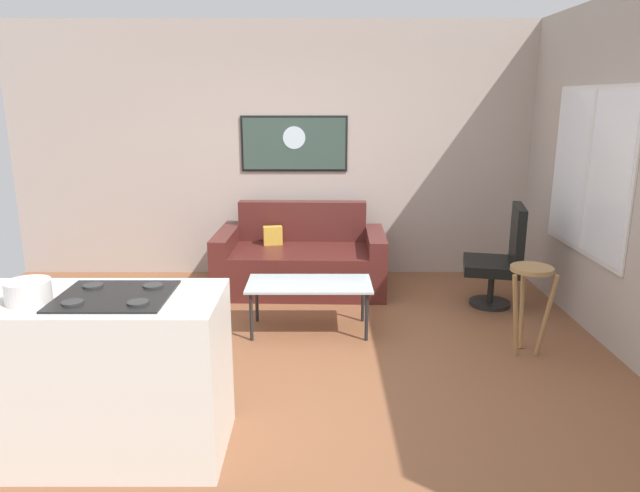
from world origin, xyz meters
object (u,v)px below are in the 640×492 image
object	(u,v)px
couch	(299,262)
bar_stool	(528,287)
wall_painting	(292,144)
coffee_table	(307,287)
mixing_bowl	(26,292)
armchair	(500,258)

from	to	relation	value
couch	bar_stool	world-z (taller)	couch
couch	wall_painting	distance (m)	1.33
coffee_table	couch	bearing A→B (deg)	95.51
couch	wall_painting	xyz separation A→B (m)	(-0.08, 0.57, 1.20)
couch	mixing_bowl	bearing A→B (deg)	-113.51
couch	coffee_table	world-z (taller)	couch
wall_painting	bar_stool	bearing A→B (deg)	-48.90
armchair	couch	bearing A→B (deg)	164.33
armchair	bar_stool	distance (m)	1.10
bar_stool	couch	bearing A→B (deg)	138.36
couch	mixing_bowl	xyz separation A→B (m)	(-1.32, -3.05, 0.70)
bar_stool	mixing_bowl	bearing A→B (deg)	-156.08
mixing_bowl	couch	bearing A→B (deg)	66.49
mixing_bowl	bar_stool	bearing A→B (deg)	23.92
bar_stool	wall_painting	distance (m)	3.07
armchair	coffee_table	bearing A→B (deg)	-161.36
coffee_table	mixing_bowl	size ratio (longest dim) A/B	4.57
bar_stool	wall_painting	xyz separation A→B (m)	(-1.92, 2.21, 0.94)
couch	coffee_table	xyz separation A→B (m)	(0.11, -1.17, 0.11)
armchair	mixing_bowl	distance (m)	4.16
armchair	bar_stool	world-z (taller)	armchair
armchair	wall_painting	bearing A→B (deg)	151.32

